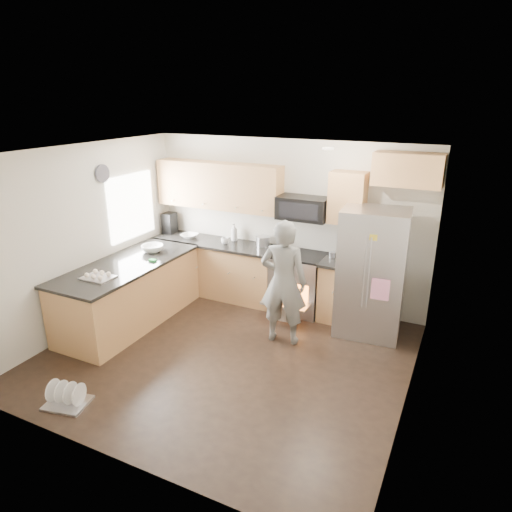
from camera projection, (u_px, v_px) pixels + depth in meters
The scene contains 8 objects.
ground at pixel (226, 356), 5.94m from camera, with size 4.50×4.50×0.00m, color black.
room_shell at pixel (220, 232), 5.41m from camera, with size 4.54×4.04×2.62m.
back_cabinet_run at pixel (246, 243), 7.34m from camera, with size 4.45×0.64×2.50m.
peninsula at pixel (130, 292), 6.71m from camera, with size 0.96×2.36×1.03m.
stove_range at pixel (299, 270), 7.01m from camera, with size 0.76×0.97×1.79m.
refrigerator at pixel (371, 273), 6.25m from camera, with size 0.94×0.76×1.80m.
person at pixel (283, 283), 6.05m from camera, with size 0.63×0.41×1.72m, color slate.
dish_rack at pixel (67, 398), 4.99m from camera, with size 0.51×0.45×0.28m.
Camera 1 is at (2.60, -4.48, 3.21)m, focal length 32.00 mm.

